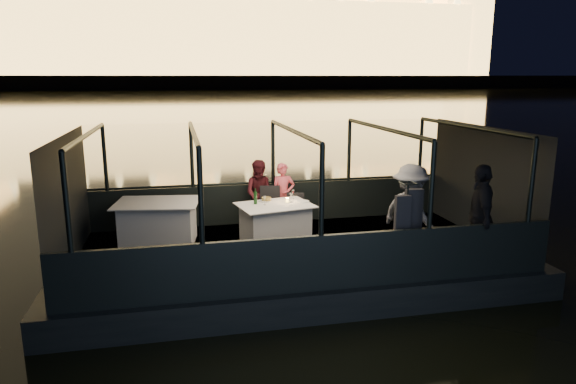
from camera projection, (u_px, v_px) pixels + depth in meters
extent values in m
plane|color=black|center=(188.00, 99.00, 86.33)|extent=(500.00, 500.00, 0.00)
cube|color=black|center=(292.00, 273.00, 10.07)|extent=(8.60, 4.40, 1.00)
cube|color=black|center=(292.00, 250.00, 9.97)|extent=(8.00, 4.00, 0.04)
cube|color=black|center=(273.00, 202.00, 11.77)|extent=(8.00, 0.08, 0.90)
cube|color=black|center=(321.00, 263.00, 7.96)|extent=(8.00, 0.08, 0.90)
cube|color=#423D33|center=(180.00, 83.00, 210.04)|extent=(400.00, 140.00, 6.00)
cube|color=white|center=(275.00, 223.00, 10.37)|extent=(1.63, 1.32, 0.77)
cube|color=white|center=(158.00, 225.00, 10.23)|extent=(1.78, 1.40, 0.86)
cube|color=black|center=(272.00, 210.00, 11.09)|extent=(0.50, 0.50, 0.94)
cube|color=black|center=(297.00, 211.00, 11.00)|extent=(0.47, 0.47, 0.81)
imported|color=#DE505C|center=(283.00, 193.00, 11.34)|extent=(0.53, 0.38, 1.42)
imported|color=#3D1117|center=(261.00, 194.00, 11.25)|extent=(0.83, 0.71, 1.51)
imported|color=silver|center=(410.00, 216.00, 9.14)|extent=(1.05, 1.32, 1.79)
imported|color=black|center=(479.00, 220.00, 8.86)|extent=(0.81, 1.17, 1.84)
cylinder|color=#123312|center=(255.00, 197.00, 10.30)|extent=(0.09, 0.09, 0.32)
cylinder|color=olive|center=(266.00, 199.00, 10.56)|extent=(0.26, 0.26, 0.08)
cylinder|color=yellow|center=(287.00, 200.00, 10.49)|extent=(0.07, 0.07, 0.08)
cylinder|color=white|center=(303.00, 201.00, 10.51)|extent=(0.35, 0.35, 0.02)
cylinder|color=silver|center=(265.00, 201.00, 10.55)|extent=(0.34, 0.34, 0.02)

